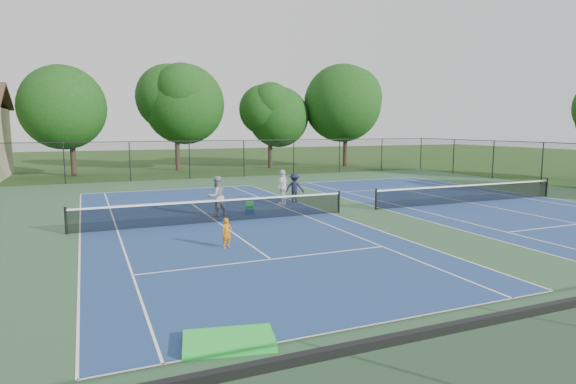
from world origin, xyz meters
name	(u,v)px	position (x,y,z in m)	size (l,w,h in m)	color
ground	(358,211)	(0.00, 0.00, 0.00)	(140.00, 140.00, 0.00)	#234716
court_pad	(358,211)	(0.00, 0.00, 0.00)	(36.00, 36.00, 0.01)	#31583A
tennis_court_left	(218,220)	(-7.00, 0.00, 0.10)	(12.00, 23.83, 1.07)	navy
tennis_court_right	(468,201)	(7.00, 0.00, 0.10)	(12.00, 23.83, 1.07)	navy
perimeter_fence	(358,179)	(0.00, 0.00, 1.60)	(36.08, 36.08, 3.02)	black
tree_back_a	(70,103)	(-13.00, 24.00, 6.04)	(6.80, 6.80, 9.15)	#2D2116
tree_back_b	(176,100)	(-4.00, 26.00, 6.60)	(7.60, 7.60, 10.03)	#2D2116
tree_back_c	(270,113)	(5.00, 25.00, 5.48)	(6.00, 6.00, 8.40)	#2D2116
tree_back_d	(346,100)	(13.00, 24.00, 6.82)	(7.80, 7.80, 10.37)	#2D2116
child_player	(227,233)	(-7.85, -4.46, 0.52)	(0.38, 0.25, 1.04)	orange
instructor	(217,196)	(-6.68, 1.34, 0.94)	(0.91, 0.71, 1.88)	#939396
bystander_a	(283,187)	(-2.56, 3.38, 0.93)	(1.09, 0.46, 1.87)	silver
bystander_b	(295,188)	(-1.68, 3.82, 0.81)	(1.04, 0.60, 1.61)	#171732
ball_crate	(250,212)	(-5.12, 1.29, 0.14)	(0.42, 0.33, 0.27)	navy
ball_hopper	(250,205)	(-5.12, 1.29, 0.45)	(0.34, 0.28, 0.36)	green
green_tarp	(229,341)	(-9.85, -11.60, 0.09)	(1.71, 1.00, 0.16)	green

